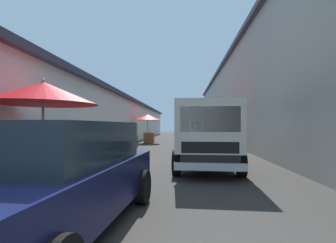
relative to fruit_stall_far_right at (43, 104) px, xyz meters
name	(u,v)px	position (x,y,z in m)	size (l,w,h in m)	color
ground	(177,149)	(9.39, -2.64, -1.87)	(90.00, 90.00, 0.00)	#33302D
building_left_whitewash	(76,120)	(11.64, 4.56, -0.09)	(49.80, 7.50, 3.53)	silver
building_right_concrete	(286,97)	(11.64, -9.85, 1.45)	(49.80, 7.50, 6.62)	#A39E93
fruit_stall_far_right	(43,104)	(0.00, 0.00, 0.00)	(2.37, 2.37, 2.44)	#9E9EA3
fruit_stall_far_left	(203,118)	(8.82, -4.14, -0.03)	(2.85, 2.85, 2.28)	#9E9EA3
fruit_stall_mid_lane	(148,121)	(14.53, -0.13, -0.14)	(2.18, 2.18, 2.39)	#9E9EA3
fruit_stall_near_left	(197,120)	(13.23, -3.99, -0.08)	(2.48, 2.48, 2.24)	#9E9EA3
hatchback_car	(55,175)	(-2.05, -1.41, -1.13)	(4.02, 2.15, 1.45)	#0F1438
delivery_truck	(207,137)	(2.32, -3.79, -0.83)	(4.99, 2.13, 2.08)	black
vendor_by_crates	(136,134)	(9.90, -0.10, -0.97)	(0.63, 0.24, 1.56)	navy
vendor_in_shade	(98,139)	(4.36, 0.31, -0.99)	(0.54, 0.41, 1.54)	#232328
plastic_stool	(109,149)	(5.67, 0.30, -1.54)	(0.30, 0.30, 0.43)	#1E8C3F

